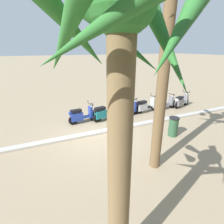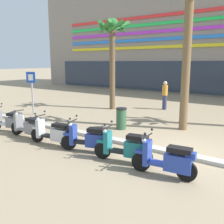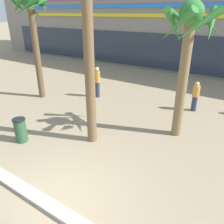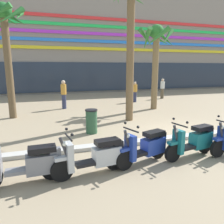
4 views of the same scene
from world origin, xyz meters
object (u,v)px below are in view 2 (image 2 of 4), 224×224
object	(u,v)px
scooter_blue_tail_end	(89,139)
palm_tree_mid_walkway	(112,41)
scooter_silver_last_in_row	(54,133)
litter_bin	(121,118)
scooter_blue_mid_front	(168,160)
crossing_sign	(32,88)
scooter_grey_far_back	(28,127)
pedestrian_by_palm_tree	(165,95)
palm_tree_near_sign	(189,16)
scooter_grey_second_in_line	(9,121)
scooter_teal_gap_after_mid	(127,148)

from	to	relation	value
scooter_blue_tail_end	palm_tree_mid_walkway	size ratio (longest dim) A/B	0.31
scooter_silver_last_in_row	litter_bin	bearing A→B (deg)	79.27
scooter_blue_mid_front	palm_tree_mid_walkway	xyz separation A→B (m)	(-6.95, 7.09, 3.71)
scooter_blue_mid_front	scooter_blue_tail_end	bearing A→B (deg)	175.81
scooter_blue_mid_front	crossing_sign	xyz separation A→B (m)	(-9.38, 2.92, 1.05)
crossing_sign	litter_bin	size ratio (longest dim) A/B	2.53
palm_tree_mid_walkway	litter_bin	size ratio (longest dim) A/B	5.79
scooter_grey_far_back	litter_bin	size ratio (longest dim) A/B	1.90
pedestrian_by_palm_tree	scooter_silver_last_in_row	bearing A→B (deg)	-90.68
scooter_silver_last_in_row	crossing_sign	xyz separation A→B (m)	(-5.07, 2.92, 1.05)
palm_tree_near_sign	litter_bin	size ratio (longest dim) A/B	6.86
scooter_grey_second_in_line	palm_tree_near_sign	world-z (taller)	palm_tree_near_sign
litter_bin	crossing_sign	bearing A→B (deg)	-176.21
scooter_teal_gap_after_mid	palm_tree_near_sign	distance (m)	6.35
scooter_blue_tail_end	scooter_teal_gap_after_mid	bearing A→B (deg)	-0.98
scooter_grey_second_in_line	scooter_blue_mid_front	world-z (taller)	same
scooter_grey_second_in_line	crossing_sign	bearing A→B (deg)	127.13
scooter_teal_gap_after_mid	pedestrian_by_palm_tree	xyz separation A→B (m)	(-2.85, 8.67, 0.47)
scooter_silver_last_in_row	palm_tree_near_sign	size ratio (longest dim) A/B	0.28
palm_tree_near_sign	scooter_teal_gap_after_mid	bearing A→B (deg)	-88.64
scooter_grey_far_back	palm_tree_mid_walkway	bearing A→B (deg)	99.05
scooter_teal_gap_after_mid	scooter_blue_mid_front	world-z (taller)	same
scooter_blue_tail_end	pedestrian_by_palm_tree	xyz separation A→B (m)	(-1.35, 8.65, 0.48)
scooter_grey_second_in_line	litter_bin	bearing A→B (deg)	41.60
pedestrian_by_palm_tree	litter_bin	bearing A→B (deg)	-84.66
crossing_sign	palm_tree_mid_walkway	world-z (taller)	palm_tree_mid_walkway
scooter_silver_last_in_row	pedestrian_by_palm_tree	distance (m)	8.87
scooter_blue_tail_end	palm_tree_mid_walkway	bearing A→B (deg)	120.68
scooter_blue_mid_front	pedestrian_by_palm_tree	size ratio (longest dim) A/B	0.99
scooter_grey_far_back	palm_tree_near_sign	xyz separation A→B (m)	(4.35, 4.83, 4.31)
scooter_grey_far_back	scooter_blue_tail_end	distance (m)	2.96
palm_tree_near_sign	pedestrian_by_palm_tree	distance (m)	6.17
crossing_sign	scooter_grey_second_in_line	bearing A→B (deg)	-52.87
crossing_sign	litter_bin	distance (m)	5.80
scooter_grey_second_in_line	scooter_teal_gap_after_mid	xyz separation A→B (m)	(5.91, 0.06, 0.01)
scooter_blue_mid_front	palm_tree_near_sign	world-z (taller)	palm_tree_near_sign
scooter_blue_tail_end	scooter_blue_mid_front	size ratio (longest dim) A/B	0.96
scooter_blue_mid_front	litter_bin	bearing A→B (deg)	138.24
palm_tree_mid_walkway	pedestrian_by_palm_tree	world-z (taller)	palm_tree_mid_walkway
palm_tree_near_sign	litter_bin	distance (m)	5.06
scooter_grey_second_in_line	crossing_sign	xyz separation A→B (m)	(-2.12, 2.80, 1.05)
scooter_grey_second_in_line	palm_tree_near_sign	size ratio (longest dim) A/B	0.26
pedestrian_by_palm_tree	scooter_teal_gap_after_mid	bearing A→B (deg)	-71.79
pedestrian_by_palm_tree	scooter_blue_mid_front	bearing A→B (deg)	-64.57
scooter_grey_far_back	scooter_teal_gap_after_mid	world-z (taller)	scooter_teal_gap_after_mid
scooter_blue_mid_front	palm_tree_mid_walkway	bearing A→B (deg)	134.42
scooter_teal_gap_after_mid	palm_tree_near_sign	xyz separation A→B (m)	(-0.11, 4.68, 4.29)
crossing_sign	pedestrian_by_palm_tree	bearing A→B (deg)	48.94
scooter_grey_far_back	scooter_teal_gap_after_mid	xyz separation A→B (m)	(4.46, 0.15, 0.02)
scooter_grey_far_back	scooter_blue_mid_front	xyz separation A→B (m)	(5.82, -0.03, 0.01)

